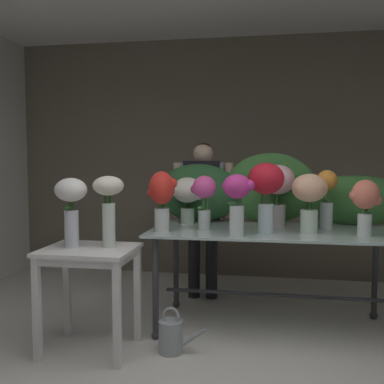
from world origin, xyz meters
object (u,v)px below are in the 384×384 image
Objects in this scene: vase_sunset_lilies at (327,196)px; vase_cream_lisianthus_tall at (108,201)px; side_table_white at (89,263)px; vase_white_roses_tall at (71,202)px; vase_scarlet_stock at (162,196)px; florist at (203,203)px; vase_blush_carnations at (278,186)px; watering_can at (172,336)px; vase_crimson_dahlias at (266,187)px; vase_ivory_freesia at (187,194)px; vase_fuchsia_snapdragons at (204,196)px; vase_magenta_roses at (237,197)px; vase_coral_hydrangea at (365,201)px; display_table_glass at (272,243)px; vase_peach_anemones at (309,195)px.

vase_sunset_lilies is 1.78m from vase_cream_lisianthus_tall.
side_table_white is 0.47m from vase_white_roses_tall.
florist is at bearing 79.33° from vase_scarlet_stock.
florist is 3.10× the size of vase_white_roses_tall.
vase_blush_carnations reaches higher than watering_can.
watering_can is at bearing -148.10° from vase_crimson_dahlias.
vase_blush_carnations reaches higher than vase_white_roses_tall.
vase_sunset_lilies is 2.05m from vase_white_roses_tall.
vase_sunset_lilies reaches higher than side_table_white.
vase_sunset_lilies is at bearing -5.52° from vase_ivory_freesia.
vase_magenta_roses is (0.29, -0.26, 0.02)m from vase_fuchsia_snapdragons.
vase_crimson_dahlias is at bearing 179.67° from vase_coral_hydrangea.
vase_sunset_lilies is at bearing 31.00° from watering_can.
display_table_glass is 4.67× the size of vase_coral_hydrangea.
florist is 2.85× the size of vase_crimson_dahlias.
vase_fuchsia_snapdragons is (-1.25, 0.09, 0.02)m from vase_coral_hydrangea.
side_table_white is 1.14m from vase_ivory_freesia.
vase_white_roses_tall is at bearing -162.50° from vase_peach_anemones.
vase_sunset_lilies is at bearing 11.13° from display_table_glass.
vase_crimson_dahlias reaches higher than vase_ivory_freesia.
vase_coral_hydrangea is 2.20m from vase_white_roses_tall.
vase_magenta_roses is (-0.27, -0.37, 0.41)m from display_table_glass.
side_table_white is 1.51× the size of vase_white_roses_tall.
side_table_white is at bearing -166.78° from vase_coral_hydrangea.
vase_cream_lisianthus_tall is at bearing -131.13° from vase_scarlet_stock.
florist is 4.50× the size of watering_can.
vase_coral_hydrangea is 0.97m from vase_magenta_roses.
vase_ivory_freesia is (-0.49, 0.57, -0.03)m from vase_magenta_roses.
side_table_white reaches higher than watering_can.
vase_sunset_lilies is at bearing 23.37° from vase_cream_lisianthus_tall.
vase_crimson_dahlias is at bearing -106.74° from display_table_glass.
vase_crimson_dahlias is (0.64, -0.92, 0.23)m from florist.
display_table_glass is at bearing 24.76° from vase_white_roses_tall.
florist is at bearing 144.26° from vase_blush_carnations.
florist is at bearing 65.61° from side_table_white.
vase_fuchsia_snapdragons is at bearing 179.03° from vase_peach_anemones.
vase_white_roses_tall is 0.97× the size of vase_cream_lisianthus_tall.
vase_scarlet_stock is at bearing -155.56° from vase_fuchsia_snapdragons.
vase_blush_carnations is (0.05, 0.19, 0.47)m from display_table_glass.
vase_crimson_dahlias is (-0.74, 0.00, 0.10)m from vase_coral_hydrangea.
vase_sunset_lilies is 1.10× the size of vase_fuchsia_snapdragons.
vase_blush_carnations reaches higher than vase_fuchsia_snapdragons.
vase_cream_lisianthus_tall is at bearing -152.61° from display_table_glass.
watering_can is (0.60, 0.06, -0.53)m from side_table_white.
vase_scarlet_stock is (-0.18, -0.98, 0.15)m from florist.
vase_sunset_lilies is 1.40× the size of watering_can.
vase_sunset_lilies is 0.41m from vase_blush_carnations.
vase_fuchsia_snapdragons is (-0.84, 0.01, -0.02)m from vase_peach_anemones.
vase_crimson_dahlias reaches higher than vase_white_roses_tall.
watering_can is (-0.73, -0.61, -0.60)m from display_table_glass.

